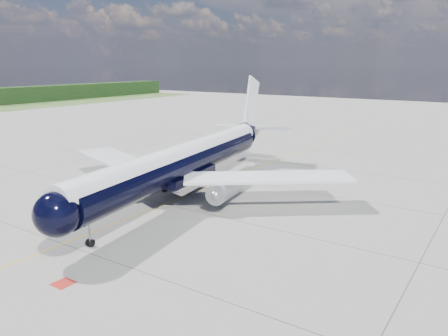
# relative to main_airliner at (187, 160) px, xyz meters

# --- Properties ---
(ground) EXTENTS (320.00, 320.00, 0.00)m
(ground) POSITION_rel_main_airliner_xyz_m (0.26, 14.90, -4.74)
(ground) COLOR gray
(ground) RESTS_ON ground
(taxiway_centerline) EXTENTS (0.16, 160.00, 0.01)m
(taxiway_centerline) POSITION_rel_main_airliner_xyz_m (0.26, 9.90, -4.73)
(taxiway_centerline) COLOR #DEA20B
(taxiway_centerline) RESTS_ON ground
(red_marking) EXTENTS (1.60, 1.60, 0.01)m
(red_marking) POSITION_rel_main_airliner_xyz_m (7.06, -25.10, -4.73)
(red_marking) COLOR maroon
(red_marking) RESTS_ON ground
(main_airliner) EXTENTS (42.90, 52.70, 15.27)m
(main_airliner) POSITION_rel_main_airliner_xyz_m (0.00, 0.00, 0.00)
(main_airliner) COLOR black
(main_airliner) RESTS_ON ground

